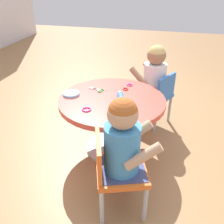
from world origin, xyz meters
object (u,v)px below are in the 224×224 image
craft_table (112,112)px  seated_child_left (123,139)px  child_chair_left (116,170)px  rolling_pin (121,98)px  craft_scissors (98,90)px  child_chair_right (156,96)px  seated_child_right (154,73)px

craft_table → seated_child_left: 0.62m
child_chair_left → seated_child_left: bearing=-70.5°
rolling_pin → craft_scissors: size_ratio=1.59×
child_chair_right → seated_child_left: bearing=174.4°
child_chair_left → seated_child_right: size_ratio=1.05×
craft_table → child_chair_right: (0.51, -0.31, -0.06)m
seated_child_right → seated_child_left: bearing=176.3°
craft_table → child_chair_left: 0.60m
child_chair_left → seated_child_left: seated_child_left is taller
seated_child_left → seated_child_right: (1.09, -0.07, 0.00)m
child_chair_left → craft_scissors: 0.78m
seated_child_right → rolling_pin: 0.60m
rolling_pin → craft_table: bearing=67.8°
craft_table → rolling_pin: bearing=-112.2°
child_chair_left → seated_child_right: bearing=-5.6°
child_chair_left → child_chair_right: same height
seated_child_right → craft_scissors: size_ratio=3.59×
craft_table → child_chair_right: bearing=-31.2°
child_chair_right → rolling_pin: bearing=157.0°
child_chair_left → craft_scissors: child_chair_left is taller
child_chair_left → seated_child_left: (0.01, -0.04, 0.23)m
child_chair_right → rolling_pin: size_ratio=2.38×
child_chair_left → seated_child_right: seated_child_right is taller
rolling_pin → craft_scissors: (0.15, 0.23, -0.02)m
seated_child_left → craft_scissors: (0.68, 0.35, -0.04)m
seated_child_right → child_chair_right: bearing=-117.9°
seated_child_right → craft_scissors: bearing=134.3°
seated_child_left → rolling_pin: seated_child_left is taller
craft_table → craft_scissors: (0.12, 0.15, 0.13)m
seated_child_left → rolling_pin: (0.53, 0.13, -0.02)m
craft_table → child_chair_left: bearing=-163.8°
craft_table → seated_child_left: size_ratio=1.63×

